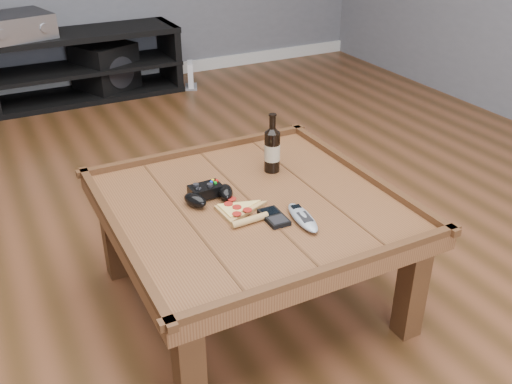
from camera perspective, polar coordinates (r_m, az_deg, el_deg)
name	(u,v)px	position (r m, az deg, el deg)	size (l,w,h in m)	color
ground	(252,300)	(2.30, -0.42, -10.77)	(6.00, 6.00, 0.00)	#412812
baseboard	(82,82)	(4.86, -17.01, 10.48)	(5.00, 0.02, 0.10)	silver
coffee_table	(251,216)	(2.08, -0.46, -2.40)	(1.03, 1.03, 0.48)	#573018
media_console	(85,65)	(4.58, -16.71, 12.02)	(1.40, 0.45, 0.50)	black
beer_bottle	(272,148)	(2.23, 1.63, 4.37)	(0.06, 0.06, 0.24)	black
game_controller	(208,194)	(2.05, -4.78, -0.15)	(0.21, 0.14, 0.05)	black
pizza_slice	(239,211)	(1.97, -1.73, -1.92)	(0.16, 0.25, 0.03)	tan
smartphone	(274,217)	(1.94, 1.81, -2.52)	(0.07, 0.13, 0.02)	black
remote_control	(303,217)	(1.93, 4.69, -2.55)	(0.09, 0.21, 0.03)	gray
av_receiver	(13,26)	(4.43, -23.12, 15.01)	(0.56, 0.49, 0.17)	black
subwoofer	(105,68)	(4.67, -14.83, 11.88)	(0.51, 0.51, 0.38)	black
game_console	(191,76)	(4.67, -6.56, 11.42)	(0.15, 0.19, 0.21)	slate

